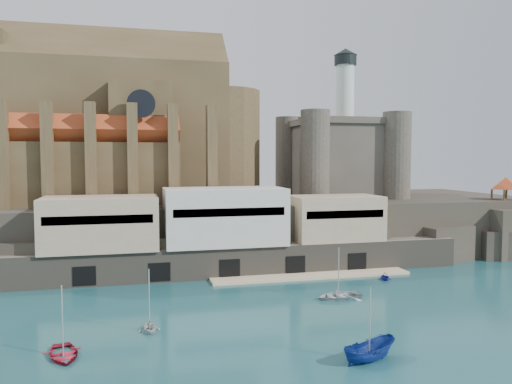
{
  "coord_description": "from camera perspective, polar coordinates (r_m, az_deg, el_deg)",
  "views": [
    {
      "loc": [
        -23.25,
        -50.57,
        17.51
      ],
      "look_at": [
        -3.02,
        32.0,
        11.73
      ],
      "focal_mm": 35.0,
      "sensor_mm": 36.0,
      "label": 1
    }
  ],
  "objects": [
    {
      "name": "pavilion",
      "position": [
        100.71,
        26.64,
        0.76
      ],
      "size": [
        6.4,
        6.4,
        5.4
      ],
      "color": "#473721",
      "rests_on": "rock_outcrop"
    },
    {
      "name": "promontory",
      "position": [
        93.7,
        0.61,
        -3.83
      ],
      "size": [
        100.0,
        36.0,
        10.0
      ],
      "color": "black",
      "rests_on": "ground"
    },
    {
      "name": "boat_2",
      "position": [
        46.6,
        12.82,
        -18.28
      ],
      "size": [
        2.73,
        2.69,
        5.63
      ],
      "primitive_type": "imported",
      "rotation": [
        0.0,
        0.0,
        1.89
      ],
      "color": "navy",
      "rests_on": "ground"
    },
    {
      "name": "castle_keep",
      "position": [
        99.73,
        9.49,
        4.3
      ],
      "size": [
        21.2,
        21.2,
        29.3
      ],
      "color": "#423C34",
      "rests_on": "promontory"
    },
    {
      "name": "rock_outcrop",
      "position": [
        101.38,
        26.55,
        -4.17
      ],
      "size": [
        14.5,
        10.5,
        8.7
      ],
      "color": "black",
      "rests_on": "ground"
    },
    {
      "name": "boat_7",
      "position": [
        75.51,
        14.51,
        -9.64
      ],
      "size": [
        2.58,
        1.92,
        2.67
      ],
      "primitive_type": "imported",
      "rotation": [
        0.0,
        0.0,
        6.04
      ],
      "color": "#2125A1",
      "rests_on": "ground"
    },
    {
      "name": "boat_0",
      "position": [
        49.41,
        -21.15,
        -17.13
      ],
      "size": [
        3.87,
        1.85,
        5.22
      ],
      "primitive_type": "imported",
      "rotation": [
        0.0,
        0.0,
        0.22
      ],
      "color": "#A91529",
      "rests_on": "ground"
    },
    {
      "name": "church",
      "position": [
        92.54,
        -14.39,
        6.63
      ],
      "size": [
        47.0,
        25.93,
        30.51
      ],
      "color": "#473721",
      "rests_on": "promontory"
    },
    {
      "name": "boat_6",
      "position": [
        64.64,
        9.39,
        -11.88
      ],
      "size": [
        1.9,
        4.46,
        6.05
      ],
      "primitive_type": "imported",
      "rotation": [
        0.0,
        0.0,
        4.87
      ],
      "color": "silver",
      "rests_on": "ground"
    },
    {
      "name": "boat_4",
      "position": [
        53.52,
        -12.06,
        -15.29
      ],
      "size": [
        2.8,
        1.9,
        3.06
      ],
      "primitive_type": "imported",
      "rotation": [
        0.0,
        0.0,
        3.26
      ],
      "color": "beige",
      "rests_on": "ground"
    },
    {
      "name": "ground",
      "position": [
        58.35,
        10.72,
        -13.64
      ],
      "size": [
        300.0,
        300.0,
        0.0
      ],
      "primitive_type": "plane",
      "color": "#17484D",
      "rests_on": "ground"
    },
    {
      "name": "quay",
      "position": [
        75.66,
        -3.68,
        -4.81
      ],
      "size": [
        70.0,
        12.0,
        13.05
      ],
      "color": "#625B4E",
      "rests_on": "ground"
    }
  ]
}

